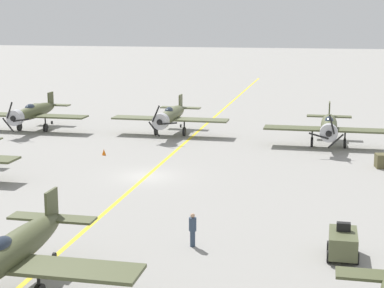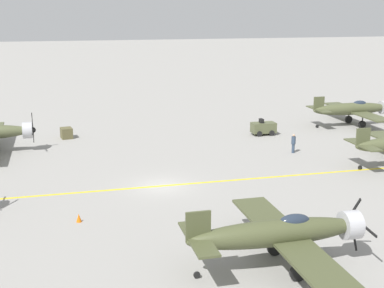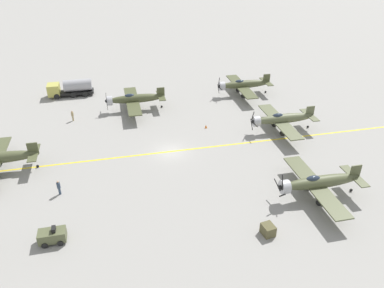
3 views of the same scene
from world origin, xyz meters
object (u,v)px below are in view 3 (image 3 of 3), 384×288
(tow_tractor, at_px, (52,236))
(airplane_mid_right, at_px, (134,99))
(airplane_near_right, at_px, (243,85))
(ground_crew_inspecting, at_px, (59,187))
(ground_crew_walking, at_px, (72,115))
(supply_crate_by_tanker, at_px, (268,230))
(airplane_near_left, at_px, (318,182))
(traffic_cone, at_px, (206,126))
(fuel_tanker, at_px, (70,88))
(airplane_near_center, at_px, (282,119))

(tow_tractor, bearing_deg, airplane_mid_right, -19.95)
(airplane_mid_right, bearing_deg, tow_tractor, 165.40)
(airplane_near_right, height_order, ground_crew_inspecting, airplane_near_right)
(ground_crew_walking, relative_size, supply_crate_by_tanker, 1.28)
(airplane_mid_right, height_order, ground_crew_walking, airplane_mid_right)
(airplane_near_left, height_order, ground_crew_walking, airplane_near_left)
(airplane_mid_right, xyz_separation_m, ground_crew_walking, (-1.94, 10.06, -1.07))
(tow_tractor, height_order, traffic_cone, tow_tractor)
(airplane_mid_right, distance_m, fuel_tanker, 14.11)
(ground_crew_walking, bearing_deg, traffic_cone, -109.57)
(ground_crew_walking, xyz_separation_m, supply_crate_by_tanker, (-31.01, -20.35, -0.38))
(fuel_tanker, bearing_deg, airplane_mid_right, -129.42)
(ground_crew_walking, bearing_deg, airplane_near_center, -108.89)
(fuel_tanker, relative_size, ground_crew_walking, 4.62)
(airplane_mid_right, relative_size, fuel_tanker, 1.50)
(airplane_mid_right, bearing_deg, airplane_near_center, -115.61)
(airplane_near_right, relative_size, traffic_cone, 21.82)
(ground_crew_walking, bearing_deg, fuel_tanker, 4.35)
(fuel_tanker, distance_m, supply_crate_by_tanker, 46.97)
(airplane_near_center, distance_m, supply_crate_by_tanker, 23.06)
(airplane_near_left, height_order, ground_crew_inspecting, airplane_near_left)
(airplane_near_right, relative_size, supply_crate_by_tanker, 8.86)
(airplane_near_left, relative_size, ground_crew_inspecting, 6.51)
(ground_crew_walking, xyz_separation_m, ground_crew_inspecting, (-19.57, 0.56, 0.06))
(traffic_cone, bearing_deg, ground_crew_walking, 70.43)
(tow_tractor, xyz_separation_m, ground_crew_walking, (27.39, -0.59, 0.15))
(airplane_near_center, xyz_separation_m, traffic_cone, (3.43, 10.81, -1.74))
(tow_tractor, height_order, ground_crew_inspecting, ground_crew_inspecting)
(airplane_near_right, distance_m, tow_tractor, 44.13)
(ground_crew_inspecting, bearing_deg, airplane_near_left, -103.69)
(supply_crate_by_tanker, relative_size, traffic_cone, 2.46)
(airplane_near_center, distance_m, airplane_near_right, 14.90)
(traffic_cone, bearing_deg, supply_crate_by_tanker, -179.51)
(airplane_near_center, distance_m, tow_tractor, 35.76)
(airplane_mid_right, relative_size, ground_crew_walking, 6.93)
(airplane_near_center, xyz_separation_m, airplane_mid_right, (12.53, 20.90, 0.00))
(airplane_near_left, relative_size, tow_tractor, 4.62)
(airplane_near_left, relative_size, ground_crew_walking, 6.93)
(traffic_cone, bearing_deg, airplane_near_center, -107.60)
(airplane_near_center, height_order, supply_crate_by_tanker, airplane_near_center)
(airplane_near_right, bearing_deg, ground_crew_walking, 94.50)
(airplane_near_center, relative_size, tow_tractor, 4.62)
(airplane_mid_right, distance_m, ground_crew_inspecting, 24.01)
(airplane_mid_right, xyz_separation_m, airplane_near_right, (2.35, -20.06, 0.00))
(airplane_near_center, relative_size, airplane_mid_right, 1.00)
(airplane_near_right, bearing_deg, tow_tractor, 132.28)
(tow_tractor, bearing_deg, ground_crew_walking, -1.22)
(tow_tractor, bearing_deg, airplane_near_left, -88.33)
(fuel_tanker, xyz_separation_m, ground_crew_walking, (-10.90, -0.83, -0.57))
(airplane_near_left, xyz_separation_m, airplane_near_center, (15.96, -2.87, 0.00))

